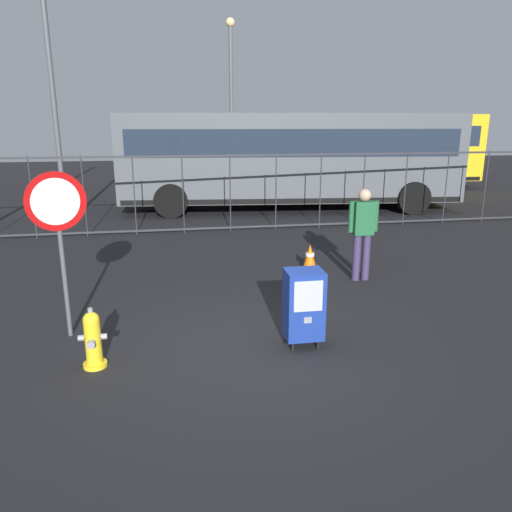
{
  "coord_description": "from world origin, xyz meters",
  "views": [
    {
      "loc": [
        -0.9,
        -5.77,
        2.88
      ],
      "look_at": [
        0.3,
        1.2,
        0.9
      ],
      "focal_mm": 34.89,
      "sensor_mm": 36.0,
      "label": 1
    }
  ],
  "objects_px": {
    "bus_near": "(289,155)",
    "newspaper_box_primary": "(304,304)",
    "fire_hydrant": "(93,340)",
    "street_light_far_left": "(231,94)",
    "traffic_cone": "(310,258)",
    "street_light_near_right": "(49,56)",
    "bus_far": "(351,147)",
    "pedestrian": "(363,229)",
    "stop_sign": "(58,221)"
  },
  "relations": [
    {
      "from": "fire_hydrant",
      "to": "bus_near",
      "type": "bearing_deg",
      "value": 64.63
    },
    {
      "from": "fire_hydrant",
      "to": "traffic_cone",
      "type": "bearing_deg",
      "value": 42.63
    },
    {
      "from": "newspaper_box_primary",
      "to": "fire_hydrant",
      "type": "bearing_deg",
      "value": -176.72
    },
    {
      "from": "traffic_cone",
      "to": "bus_near",
      "type": "bearing_deg",
      "value": 80.09
    },
    {
      "from": "fire_hydrant",
      "to": "traffic_cone",
      "type": "xyz_separation_m",
      "value": [
        3.57,
        3.29,
        -0.09
      ]
    },
    {
      "from": "pedestrian",
      "to": "traffic_cone",
      "type": "xyz_separation_m",
      "value": [
        -0.77,
        0.68,
        -0.69
      ]
    },
    {
      "from": "newspaper_box_primary",
      "to": "traffic_cone",
      "type": "relative_size",
      "value": 1.92
    },
    {
      "from": "pedestrian",
      "to": "street_light_far_left",
      "type": "distance_m",
      "value": 11.15
    },
    {
      "from": "fire_hydrant",
      "to": "bus_near",
      "type": "distance_m",
      "value": 11.16
    },
    {
      "from": "traffic_cone",
      "to": "bus_near",
      "type": "relative_size",
      "value": 0.05
    },
    {
      "from": "bus_far",
      "to": "street_light_near_right",
      "type": "bearing_deg",
      "value": -151.34
    },
    {
      "from": "fire_hydrant",
      "to": "street_light_far_left",
      "type": "height_order",
      "value": "street_light_far_left"
    },
    {
      "from": "bus_near",
      "to": "newspaper_box_primary",
      "type": "bearing_deg",
      "value": -96.63
    },
    {
      "from": "newspaper_box_primary",
      "to": "street_light_near_right",
      "type": "xyz_separation_m",
      "value": [
        -4.55,
        8.63,
        3.83
      ]
    },
    {
      "from": "newspaper_box_primary",
      "to": "traffic_cone",
      "type": "height_order",
      "value": "newspaper_box_primary"
    },
    {
      "from": "stop_sign",
      "to": "bus_far",
      "type": "bearing_deg",
      "value": 56.47
    },
    {
      "from": "traffic_cone",
      "to": "bus_far",
      "type": "bearing_deg",
      "value": 66.38
    },
    {
      "from": "newspaper_box_primary",
      "to": "bus_far",
      "type": "height_order",
      "value": "bus_far"
    },
    {
      "from": "fire_hydrant",
      "to": "newspaper_box_primary",
      "type": "height_order",
      "value": "newspaper_box_primary"
    },
    {
      "from": "fire_hydrant",
      "to": "pedestrian",
      "type": "height_order",
      "value": "pedestrian"
    },
    {
      "from": "traffic_cone",
      "to": "street_light_far_left",
      "type": "distance_m",
      "value": 10.65
    },
    {
      "from": "bus_far",
      "to": "pedestrian",
      "type": "bearing_deg",
      "value": -108.63
    },
    {
      "from": "bus_far",
      "to": "street_light_near_right",
      "type": "xyz_separation_m",
      "value": [
        -10.35,
        -5.55,
        2.69
      ]
    },
    {
      "from": "fire_hydrant",
      "to": "stop_sign",
      "type": "distance_m",
      "value": 1.64
    },
    {
      "from": "newspaper_box_primary",
      "to": "pedestrian",
      "type": "height_order",
      "value": "pedestrian"
    },
    {
      "from": "bus_near",
      "to": "traffic_cone",
      "type": "bearing_deg",
      "value": -94.25
    },
    {
      "from": "stop_sign",
      "to": "street_light_near_right",
      "type": "bearing_deg",
      "value": 100.84
    },
    {
      "from": "stop_sign",
      "to": "traffic_cone",
      "type": "relative_size",
      "value": 4.21
    },
    {
      "from": "pedestrian",
      "to": "street_light_far_left",
      "type": "xyz_separation_m",
      "value": [
        -1.02,
        10.76,
        2.73
      ]
    },
    {
      "from": "traffic_cone",
      "to": "bus_near",
      "type": "height_order",
      "value": "bus_near"
    },
    {
      "from": "traffic_cone",
      "to": "stop_sign",
      "type": "bearing_deg",
      "value": -149.98
    },
    {
      "from": "pedestrian",
      "to": "street_light_far_left",
      "type": "height_order",
      "value": "street_light_far_left"
    },
    {
      "from": "fire_hydrant",
      "to": "pedestrian",
      "type": "xyz_separation_m",
      "value": [
        4.34,
        2.61,
        0.6
      ]
    },
    {
      "from": "street_light_far_left",
      "to": "traffic_cone",
      "type": "bearing_deg",
      "value": -88.59
    },
    {
      "from": "traffic_cone",
      "to": "bus_far",
      "type": "distance_m",
      "value": 12.13
    },
    {
      "from": "newspaper_box_primary",
      "to": "bus_near",
      "type": "bearing_deg",
      "value": 77.71
    },
    {
      "from": "newspaper_box_primary",
      "to": "bus_near",
      "type": "distance_m",
      "value": 10.16
    },
    {
      "from": "street_light_far_left",
      "to": "pedestrian",
      "type": "bearing_deg",
      "value": -84.59
    },
    {
      "from": "fire_hydrant",
      "to": "stop_sign",
      "type": "height_order",
      "value": "stop_sign"
    },
    {
      "from": "street_light_far_left",
      "to": "street_light_near_right",
      "type": "bearing_deg",
      "value": -138.97
    },
    {
      "from": "bus_far",
      "to": "street_light_near_right",
      "type": "height_order",
      "value": "street_light_near_right"
    },
    {
      "from": "street_light_near_right",
      "to": "street_light_far_left",
      "type": "xyz_separation_m",
      "value": [
        5.28,
        4.59,
        -0.72
      ]
    },
    {
      "from": "street_light_near_right",
      "to": "pedestrian",
      "type": "bearing_deg",
      "value": -44.4
    },
    {
      "from": "newspaper_box_primary",
      "to": "street_light_far_left",
      "type": "relative_size",
      "value": 0.16
    },
    {
      "from": "street_light_near_right",
      "to": "street_light_far_left",
      "type": "distance_m",
      "value": 7.03
    },
    {
      "from": "pedestrian",
      "to": "traffic_cone",
      "type": "bearing_deg",
      "value": 138.68
    },
    {
      "from": "newspaper_box_primary",
      "to": "street_light_far_left",
      "type": "xyz_separation_m",
      "value": [
        0.73,
        13.22,
        3.11
      ]
    },
    {
      "from": "newspaper_box_primary",
      "to": "bus_near",
      "type": "relative_size",
      "value": 0.1
    },
    {
      "from": "newspaper_box_primary",
      "to": "pedestrian",
      "type": "distance_m",
      "value": 3.04
    },
    {
      "from": "pedestrian",
      "to": "newspaper_box_primary",
      "type": "bearing_deg",
      "value": -125.28
    }
  ]
}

